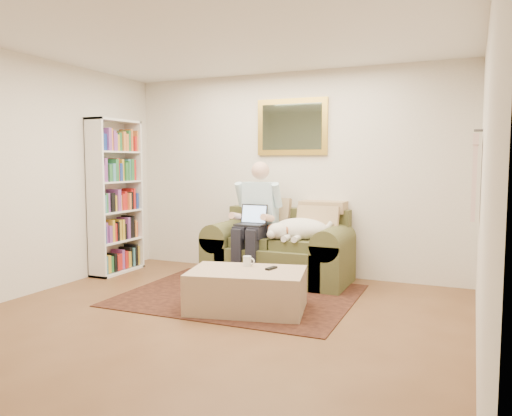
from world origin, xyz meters
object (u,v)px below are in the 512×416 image
Objects in this scene: laptop at (252,219)px; sleeping_dog at (301,229)px; coffee_mug at (247,261)px; ottoman at (247,291)px; sofa at (279,256)px; bookshelf at (116,197)px; seated_man at (254,222)px.

sleeping_dog is (0.57, 0.14, -0.10)m from laptop.
sleeping_dog is at bearing 13.64° from laptop.
laptop reaches higher than coffee_mug.
sofa is at bearing 97.37° from ottoman.
bookshelf is (-2.30, 0.89, 0.80)m from ottoman.
laptop reaches higher than ottoman.
coffee_mug is (-0.08, 0.19, 0.25)m from ottoman.
ottoman is 11.07× the size of coffee_mug.
bookshelf is at bearing 158.86° from ottoman.
seated_man is at bearing 8.20° from bookshelf.
bookshelf reaches higher than seated_man.
sofa is 0.53m from seated_man.
ottoman is at bearing -21.14° from bookshelf.
sleeping_dog is (0.57, 0.07, -0.07)m from seated_man.
laptop is at bearing -166.36° from sleeping_dog.
sofa is 0.58m from laptop.
laptop is 1.02m from coffee_mug.
ottoman is 0.32m from coffee_mug.
sofa is at bearing 41.02° from laptop.
sleeping_dog is (0.31, -0.09, 0.36)m from sofa.
bookshelf reaches higher than ottoman.
seated_man reaches higher than coffee_mug.
bookshelf is at bearing -172.05° from sleeping_dog.
bookshelf is (-1.87, -0.27, 0.27)m from seated_man.
ottoman is (0.17, -1.32, -0.10)m from sofa.
coffee_mug is (-0.22, -1.04, -0.21)m from sleeping_dog.
sleeping_dog is at bearing 77.90° from coffee_mug.
sofa is 5.15× the size of laptop.
coffee_mug is (0.35, -0.90, -0.31)m from laptop.
laptop is at bearing -90.00° from seated_man.
sofa reaches higher than ottoman.
seated_man is 0.73× the size of bookshelf.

